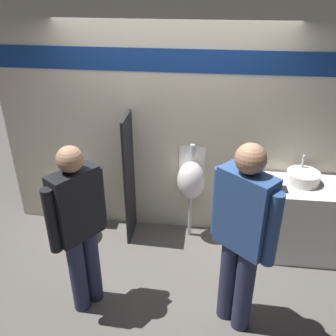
% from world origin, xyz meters
% --- Properties ---
extents(ground_plane, '(16.00, 16.00, 0.00)m').
position_xyz_m(ground_plane, '(0.00, 0.00, 0.00)').
color(ground_plane, '#5B5651').
extents(display_wall, '(4.01, 0.07, 2.70)m').
position_xyz_m(display_wall, '(0.00, 0.60, 1.36)').
color(display_wall, beige).
rests_on(display_wall, ground_plane).
extents(sink_counter, '(0.90, 0.60, 0.88)m').
position_xyz_m(sink_counter, '(1.50, 0.27, 0.44)').
color(sink_counter, silver).
rests_on(sink_counter, ground_plane).
extents(sink_basin, '(0.35, 0.35, 0.26)m').
position_xyz_m(sink_basin, '(1.45, 0.33, 0.94)').
color(sink_basin, white).
rests_on(sink_basin, sink_counter).
extents(cell_phone, '(0.07, 0.14, 0.01)m').
position_xyz_m(cell_phone, '(1.23, 0.15, 0.89)').
color(cell_phone, black).
rests_on(cell_phone, sink_counter).
extents(divider_near_counter, '(0.03, 0.44, 1.55)m').
position_xyz_m(divider_near_counter, '(-0.48, 0.35, 0.78)').
color(divider_near_counter, black).
rests_on(divider_near_counter, ground_plane).
extents(urinal_near_counter, '(0.32, 0.32, 1.18)m').
position_xyz_m(urinal_near_counter, '(0.24, 0.42, 0.78)').
color(urinal_near_counter, silver).
rests_on(urinal_near_counter, ground_plane).
extents(toilet, '(0.40, 0.57, 0.92)m').
position_xyz_m(toilet, '(-1.19, 0.27, 0.31)').
color(toilet, white).
rests_on(toilet, ground_plane).
extents(person_in_vest, '(0.51, 0.45, 1.82)m').
position_xyz_m(person_in_vest, '(0.73, -0.82, 1.01)').
color(person_in_vest, '#282D4C').
rests_on(person_in_vest, ground_plane).
extents(person_with_lanyard, '(0.40, 0.51, 1.70)m').
position_xyz_m(person_with_lanyard, '(-0.68, -0.78, 0.94)').
color(person_with_lanyard, '#282D4C').
rests_on(person_with_lanyard, ground_plane).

